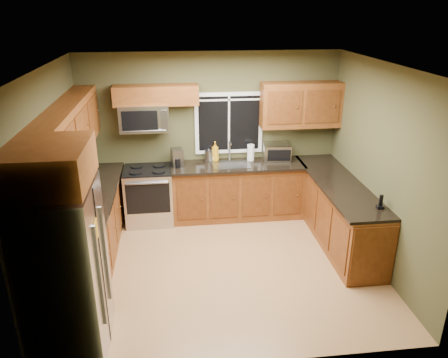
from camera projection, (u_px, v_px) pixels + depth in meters
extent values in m
plane|color=#9F7046|center=(223.00, 265.00, 6.07)|extent=(4.20, 4.20, 0.00)
plane|color=white|center=(223.00, 67.00, 5.05)|extent=(4.20, 4.20, 0.00)
plane|color=#424125|center=(211.00, 135.00, 7.22)|extent=(4.20, 0.00, 4.20)
plane|color=#424125|center=(247.00, 248.00, 3.90)|extent=(4.20, 0.00, 4.20)
plane|color=#424125|center=(53.00, 182.00, 5.33)|extent=(0.00, 3.60, 3.60)
plane|color=#424125|center=(380.00, 168.00, 5.79)|extent=(0.00, 3.60, 3.60)
cube|color=white|center=(229.00, 123.00, 7.16)|extent=(1.12, 0.03, 1.02)
cube|color=black|center=(229.00, 123.00, 7.15)|extent=(1.00, 0.01, 0.90)
cube|color=white|center=(229.00, 124.00, 7.15)|extent=(0.03, 0.01, 0.90)
cube|color=white|center=(229.00, 100.00, 7.00)|extent=(1.00, 0.01, 0.03)
cube|color=brown|center=(93.00, 228.00, 6.14)|extent=(0.60, 2.65, 0.90)
cube|color=black|center=(91.00, 197.00, 5.96)|extent=(0.65, 2.65, 0.04)
cube|color=brown|center=(238.00, 191.00, 7.32)|extent=(2.17, 0.60, 0.90)
cube|color=black|center=(238.00, 165.00, 7.12)|extent=(2.17, 0.65, 0.04)
cube|color=brown|center=(337.00, 212.00, 6.60)|extent=(0.60, 2.50, 0.90)
cube|color=#5A2B10|center=(373.00, 256.00, 5.44)|extent=(0.56, 0.02, 0.82)
cube|color=black|center=(339.00, 183.00, 6.42)|extent=(0.65, 2.50, 0.04)
cube|color=brown|center=(69.00, 131.00, 5.59)|extent=(0.33, 2.65, 0.72)
cube|color=brown|center=(156.00, 95.00, 6.70)|extent=(1.30, 0.33, 0.30)
cube|color=brown|center=(301.00, 105.00, 7.03)|extent=(1.30, 0.33, 0.72)
cube|color=brown|center=(48.00, 165.00, 3.92)|extent=(0.72, 0.90, 0.38)
cube|color=#B7B7BC|center=(65.00, 272.00, 4.34)|extent=(0.72, 0.90, 1.80)
cube|color=slate|center=(100.00, 277.00, 4.18)|extent=(0.03, 0.04, 1.10)
cube|color=slate|center=(105.00, 254.00, 4.55)|extent=(0.03, 0.04, 1.10)
cube|color=black|center=(103.00, 269.00, 4.38)|extent=(0.01, 0.02, 1.78)
cube|color=#BF8512|center=(96.00, 230.00, 4.10)|extent=(0.01, 0.14, 0.20)
cube|color=#B7B7BC|center=(149.00, 196.00, 7.14)|extent=(0.76, 0.65, 0.90)
cube|color=black|center=(147.00, 170.00, 6.97)|extent=(0.76, 0.64, 0.03)
cube|color=black|center=(148.00, 199.00, 6.80)|extent=(0.68, 0.02, 0.50)
cylinder|color=slate|center=(147.00, 183.00, 6.68)|extent=(0.64, 0.04, 0.04)
cylinder|color=black|center=(135.00, 172.00, 6.81)|extent=(0.20, 0.20, 0.01)
cylinder|color=black|center=(159.00, 171.00, 6.85)|extent=(0.20, 0.20, 0.01)
cylinder|color=black|center=(137.00, 166.00, 7.07)|extent=(0.20, 0.20, 0.01)
cylinder|color=black|center=(159.00, 165.00, 7.11)|extent=(0.20, 0.20, 0.01)
cube|color=#B7B7BC|center=(144.00, 117.00, 6.78)|extent=(0.76, 0.38, 0.42)
cube|color=black|center=(140.00, 121.00, 6.60)|extent=(0.54, 0.01, 0.30)
cube|color=slate|center=(164.00, 120.00, 6.64)|extent=(0.10, 0.01, 0.30)
cylinder|color=slate|center=(144.00, 131.00, 6.65)|extent=(0.66, 0.02, 0.02)
cube|color=slate|center=(231.00, 165.00, 7.11)|extent=(0.60, 0.42, 0.02)
cylinder|color=#B7B7BC|center=(230.00, 151.00, 7.23)|extent=(0.03, 0.03, 0.34)
cylinder|color=#B7B7BC|center=(230.00, 143.00, 7.10)|extent=(0.03, 0.18, 0.03)
cube|color=#B7B7BC|center=(277.00, 152.00, 7.26)|extent=(0.47, 0.37, 0.28)
cube|color=black|center=(279.00, 155.00, 7.10)|extent=(0.38, 0.05, 0.19)
cube|color=slate|center=(177.00, 157.00, 7.00)|extent=(0.21, 0.24, 0.29)
cylinder|color=black|center=(177.00, 163.00, 6.95)|extent=(0.12, 0.12, 0.15)
cylinder|color=#B7B7BC|center=(209.00, 156.00, 7.19)|extent=(0.14, 0.14, 0.20)
cone|color=black|center=(209.00, 149.00, 7.14)|extent=(0.09, 0.09, 0.05)
cylinder|color=white|center=(251.00, 153.00, 7.25)|extent=(0.13, 0.13, 0.27)
cylinder|color=slate|center=(251.00, 144.00, 7.19)|extent=(0.02, 0.02, 0.04)
imported|color=#BF8512|center=(215.00, 151.00, 7.21)|extent=(0.14, 0.14, 0.33)
imported|color=white|center=(212.00, 157.00, 7.24)|extent=(0.13, 0.13, 0.15)
cube|color=black|center=(380.00, 207.00, 5.59)|extent=(0.09, 0.09, 0.04)
cube|color=black|center=(381.00, 200.00, 5.55)|extent=(0.04, 0.03, 0.15)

